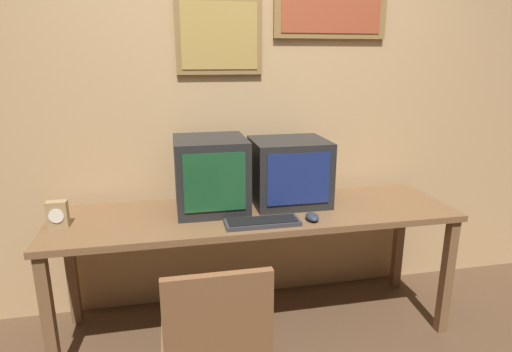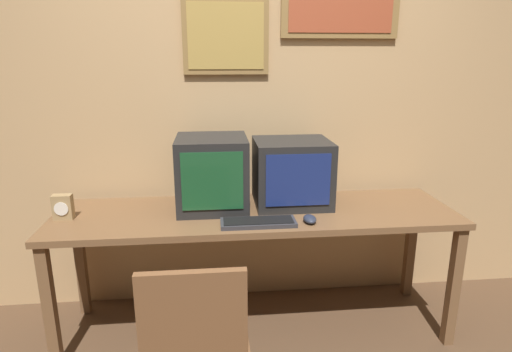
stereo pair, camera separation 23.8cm
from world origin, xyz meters
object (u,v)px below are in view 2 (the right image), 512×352
monitor_right (292,173)px  keyboard_main (258,222)px  monitor_left (212,173)px  desk_clock (63,207)px  mouse_near_keyboard (310,219)px

monitor_right → keyboard_main: monitor_right is taller
monitor_right → monitor_left: bearing=-177.8°
keyboard_main → desk_clock: bearing=169.8°
monitor_left → desk_clock: bearing=-172.1°
monitor_right → mouse_near_keyboard: monitor_right is taller
monitor_left → desk_clock: 0.82m
monitor_left → desk_clock: monitor_left is taller
monitor_right → desk_clock: bearing=-174.2°
monitor_left → mouse_near_keyboard: monitor_left is taller
mouse_near_keyboard → monitor_left: bearing=149.6°
monitor_left → keyboard_main: bearing=-52.0°
keyboard_main → mouse_near_keyboard: mouse_near_keyboard is taller
monitor_right → mouse_near_keyboard: (0.04, -0.32, -0.17)m
monitor_right → keyboard_main: (-0.23, -0.32, -0.18)m
monitor_left → monitor_right: (0.47, 0.02, -0.02)m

